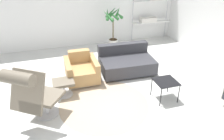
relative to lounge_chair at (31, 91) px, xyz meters
The scene contains 10 objects.
ground_plane 1.82m from the lounge_chair, 17.13° to the left, with size 12.00×12.00×0.00m, color silver.
wall_back 4.07m from the lounge_chair, 66.60° to the left, with size 12.00×0.09×2.80m.
round_rug 1.52m from the lounge_chair, ahead, with size 1.86×1.86×0.01m.
lounge_chair is the anchor object (origin of this frame).
ottoman 1.10m from the lounge_chair, 54.84° to the left, with size 0.46×0.39×0.35m.
armchair_red 1.77m from the lounge_chair, 51.54° to the left, with size 0.76×0.82×0.68m.
couch_low 2.74m from the lounge_chair, 32.84° to the left, with size 1.39×1.00×0.66m.
side_table 2.62m from the lounge_chair, ahead, with size 0.45×0.45×0.44m.
potted_plant 3.99m from the lounge_chair, 52.34° to the left, with size 0.69×0.63×1.35m.
shelf_unit 5.18m from the lounge_chair, 41.31° to the left, with size 1.36×0.28×1.71m.
Camera 1 is at (-1.21, -3.82, 2.77)m, focal length 35.00 mm.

